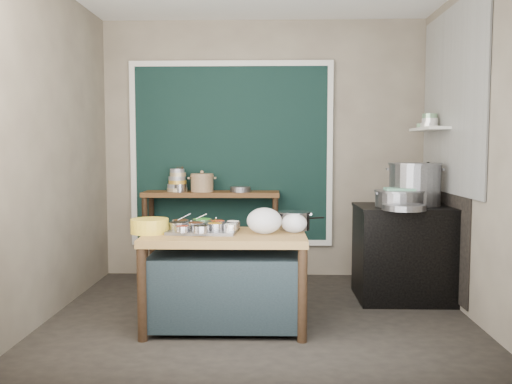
{
  "coord_description": "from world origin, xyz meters",
  "views": [
    {
      "loc": [
        0.09,
        -4.48,
        1.41
      ],
      "look_at": [
        -0.04,
        0.25,
        1.03
      ],
      "focal_mm": 38.0,
      "sensor_mm": 36.0,
      "label": 1
    }
  ],
  "objects_px": {
    "ceramic_crock": "(202,184)",
    "yellow_basin": "(150,226)",
    "condiment_tray": "(203,231)",
    "utensil_cup": "(179,188)",
    "stock_pot": "(415,184)",
    "steamer": "(399,198)",
    "saucepan": "(294,221)",
    "stove_block": "(406,254)",
    "back_counter": "(212,235)",
    "prep_table": "(225,281)"
  },
  "relations": [
    {
      "from": "yellow_basin",
      "to": "saucepan",
      "type": "bearing_deg",
      "value": 10.92
    },
    {
      "from": "condiment_tray",
      "to": "utensil_cup",
      "type": "relative_size",
      "value": 3.79
    },
    {
      "from": "stove_block",
      "to": "utensil_cup",
      "type": "bearing_deg",
      "value": 163.15
    },
    {
      "from": "condiment_tray",
      "to": "saucepan",
      "type": "height_order",
      "value": "saucepan"
    },
    {
      "from": "stove_block",
      "to": "prep_table",
      "type": "bearing_deg",
      "value": -152.08
    },
    {
      "from": "ceramic_crock",
      "to": "steamer",
      "type": "relative_size",
      "value": 0.55
    },
    {
      "from": "stove_block",
      "to": "stock_pot",
      "type": "bearing_deg",
      "value": 36.57
    },
    {
      "from": "yellow_basin",
      "to": "stock_pot",
      "type": "distance_m",
      "value": 2.49
    },
    {
      "from": "utensil_cup",
      "to": "steamer",
      "type": "height_order",
      "value": "utensil_cup"
    },
    {
      "from": "saucepan",
      "to": "utensil_cup",
      "type": "xyz_separation_m",
      "value": [
        -1.17,
        1.32,
        0.17
      ]
    },
    {
      "from": "yellow_basin",
      "to": "ceramic_crock",
      "type": "bearing_deg",
      "value": 82.24
    },
    {
      "from": "yellow_basin",
      "to": "stock_pot",
      "type": "xyz_separation_m",
      "value": [
        2.29,
        0.93,
        0.27
      ]
    },
    {
      "from": "back_counter",
      "to": "utensil_cup",
      "type": "height_order",
      "value": "utensil_cup"
    },
    {
      "from": "saucepan",
      "to": "prep_table",
      "type": "bearing_deg",
      "value": -179.78
    },
    {
      "from": "utensil_cup",
      "to": "ceramic_crock",
      "type": "bearing_deg",
      "value": 5.34
    },
    {
      "from": "yellow_basin",
      "to": "steamer",
      "type": "height_order",
      "value": "steamer"
    },
    {
      "from": "condiment_tray",
      "to": "ceramic_crock",
      "type": "xyz_separation_m",
      "value": [
        -0.2,
        1.5,
        0.27
      ]
    },
    {
      "from": "stock_pot",
      "to": "condiment_tray",
      "type": "bearing_deg",
      "value": -155.2
    },
    {
      "from": "back_counter",
      "to": "condiment_tray",
      "type": "bearing_deg",
      "value": -86.08
    },
    {
      "from": "back_counter",
      "to": "saucepan",
      "type": "xyz_separation_m",
      "value": [
        0.83,
        -1.37,
        0.35
      ]
    },
    {
      "from": "prep_table",
      "to": "back_counter",
      "type": "xyz_separation_m",
      "value": [
        -0.28,
        1.59,
        0.1
      ]
    },
    {
      "from": "condiment_tray",
      "to": "steamer",
      "type": "height_order",
      "value": "steamer"
    },
    {
      "from": "prep_table",
      "to": "saucepan",
      "type": "xyz_separation_m",
      "value": [
        0.55,
        0.21,
        0.45
      ]
    },
    {
      "from": "prep_table",
      "to": "condiment_tray",
      "type": "xyz_separation_m",
      "value": [
        -0.18,
        0.05,
        0.39
      ]
    },
    {
      "from": "saucepan",
      "to": "utensil_cup",
      "type": "distance_m",
      "value": 1.77
    },
    {
      "from": "ceramic_crock",
      "to": "stock_pot",
      "type": "relative_size",
      "value": 0.51
    },
    {
      "from": "back_counter",
      "to": "utensil_cup",
      "type": "bearing_deg",
      "value": -171.02
    },
    {
      "from": "condiment_tray",
      "to": "ceramic_crock",
      "type": "height_order",
      "value": "ceramic_crock"
    },
    {
      "from": "utensil_cup",
      "to": "ceramic_crock",
      "type": "height_order",
      "value": "ceramic_crock"
    },
    {
      "from": "utensil_cup",
      "to": "stock_pot",
      "type": "distance_m",
      "value": 2.4
    },
    {
      "from": "back_counter",
      "to": "ceramic_crock",
      "type": "bearing_deg",
      "value": -162.17
    },
    {
      "from": "yellow_basin",
      "to": "utensil_cup",
      "type": "height_order",
      "value": "utensil_cup"
    },
    {
      "from": "ceramic_crock",
      "to": "yellow_basin",
      "type": "bearing_deg",
      "value": -97.76
    },
    {
      "from": "stove_block",
      "to": "yellow_basin",
      "type": "relative_size",
      "value": 3.06
    },
    {
      "from": "condiment_tray",
      "to": "utensil_cup",
      "type": "height_order",
      "value": "utensil_cup"
    },
    {
      "from": "stove_block",
      "to": "saucepan",
      "type": "distance_m",
      "value": 1.31
    },
    {
      "from": "stock_pot",
      "to": "steamer",
      "type": "height_order",
      "value": "stock_pot"
    },
    {
      "from": "condiment_tray",
      "to": "ceramic_crock",
      "type": "relative_size",
      "value": 2.06
    },
    {
      "from": "stove_block",
      "to": "saucepan",
      "type": "relative_size",
      "value": 3.37
    },
    {
      "from": "saucepan",
      "to": "ceramic_crock",
      "type": "xyz_separation_m",
      "value": [
        -0.93,
        1.34,
        0.21
      ]
    },
    {
      "from": "utensil_cup",
      "to": "stock_pot",
      "type": "xyz_separation_m",
      "value": [
        2.32,
        -0.61,
        0.09
      ]
    },
    {
      "from": "prep_table",
      "to": "back_counter",
      "type": "bearing_deg",
      "value": 99.56
    },
    {
      "from": "stove_block",
      "to": "back_counter",
      "type": "bearing_deg",
      "value": 158.98
    },
    {
      "from": "back_counter",
      "to": "yellow_basin",
      "type": "relative_size",
      "value": 4.94
    },
    {
      "from": "saucepan",
      "to": "ceramic_crock",
      "type": "height_order",
      "value": "ceramic_crock"
    },
    {
      "from": "condiment_tray",
      "to": "steamer",
      "type": "distance_m",
      "value": 1.87
    },
    {
      "from": "stove_block",
      "to": "steamer",
      "type": "relative_size",
      "value": 1.93
    },
    {
      "from": "yellow_basin",
      "to": "utensil_cup",
      "type": "xyz_separation_m",
      "value": [
        -0.03,
        1.54,
        0.19
      ]
    },
    {
      "from": "prep_table",
      "to": "steamer",
      "type": "bearing_deg",
      "value": 26.65
    },
    {
      "from": "yellow_basin",
      "to": "saucepan",
      "type": "xyz_separation_m",
      "value": [
        1.14,
        0.22,
        0.02
      ]
    }
  ]
}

